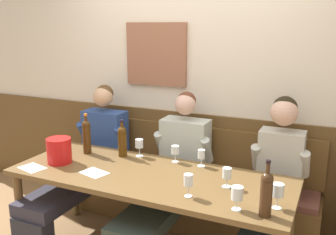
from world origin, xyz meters
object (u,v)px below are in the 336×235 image
(dining_table, at_px, (149,183))
(wine_bottle_green_tall, at_px, (266,193))
(wine_glass_by_bottle, at_px, (278,191))
(person_center_right_seat, at_px, (171,176))
(ice_bucket, at_px, (59,151))
(wine_bottle_amber_mid, at_px, (87,136))
(wine_glass_right_end, at_px, (188,181))
(wine_glass_mid_left, at_px, (201,155))
(wine_glass_center_rear, at_px, (227,174))
(wine_bottle_clear_water, at_px, (122,140))
(wine_glass_center_front, at_px, (175,151))
(person_left_seat, at_px, (86,161))
(person_center_left_seat, at_px, (273,189))
(wine_glass_mid_right, at_px, (237,194))
(wine_glass_left_end, at_px, (139,144))
(wall_bench, at_px, (182,195))

(dining_table, bearing_deg, wine_bottle_green_tall, -17.00)
(wine_glass_by_bottle, bearing_deg, person_center_right_seat, 153.27)
(ice_bucket, bearing_deg, wine_bottle_amber_mid, 77.31)
(wine_glass_right_end, bearing_deg, wine_glass_mid_left, 100.97)
(ice_bucket, distance_m, wine_glass_by_bottle, 1.80)
(wine_glass_mid_left, bearing_deg, wine_glass_center_rear, -45.48)
(person_center_right_seat, height_order, wine_bottle_green_tall, person_center_right_seat)
(wine_bottle_amber_mid, xyz_separation_m, wine_bottle_clear_water, (0.33, 0.07, -0.02))
(wine_glass_center_front, height_order, wine_glass_by_bottle, wine_glass_by_bottle)
(ice_bucket, distance_m, wine_glass_right_end, 1.24)
(person_center_right_seat, height_order, wine_glass_by_bottle, person_center_right_seat)
(wine_bottle_amber_mid, xyz_separation_m, wine_glass_center_front, (0.82, 0.12, -0.06))
(person_left_seat, height_order, wine_bottle_green_tall, person_left_seat)
(wine_bottle_clear_water, xyz_separation_m, wine_glass_by_bottle, (1.40, -0.43, -0.03))
(person_center_left_seat, bearing_deg, person_center_right_seat, -179.18)
(person_center_right_seat, bearing_deg, wine_glass_by_bottle, -26.73)
(wine_bottle_green_tall, xyz_separation_m, wine_glass_center_rear, (-0.33, 0.31, -0.06))
(wine_glass_mid_right, bearing_deg, person_center_right_seat, 140.44)
(wine_bottle_green_tall, xyz_separation_m, wine_bottle_amber_mid, (-1.68, 0.49, 0.01))
(person_center_right_seat, relative_size, wine_bottle_amber_mid, 3.53)
(wine_glass_center_rear, relative_size, wine_glass_mid_left, 1.02)
(person_center_right_seat, relative_size, wine_glass_by_bottle, 7.83)
(wine_glass_center_rear, bearing_deg, wine_glass_left_end, 160.76)
(wall_bench, relative_size, person_center_right_seat, 1.93)
(wine_bottle_clear_water, xyz_separation_m, wine_glass_center_front, (0.48, 0.06, -0.05))
(wine_bottle_amber_mid, bearing_deg, wine_bottle_green_tall, -16.37)
(wall_bench, bearing_deg, person_left_seat, -157.33)
(wine_glass_mid_left, bearing_deg, wine_glass_right_end, -79.03)
(wall_bench, distance_m, wine_glass_mid_right, 1.35)
(wine_bottle_amber_mid, xyz_separation_m, wine_glass_mid_left, (1.05, 0.12, -0.07))
(wine_glass_mid_left, bearing_deg, wall_bench, 132.79)
(wine_glass_left_end, bearing_deg, wine_glass_by_bottle, -21.29)
(person_left_seat, relative_size, ice_bucket, 6.16)
(wall_bench, bearing_deg, person_center_left_seat, -20.46)
(person_center_left_seat, distance_m, wine_bottle_green_tall, 0.67)
(wine_bottle_green_tall, bearing_deg, person_center_left_seat, 94.12)
(wine_bottle_clear_water, relative_size, wine_glass_center_front, 2.29)
(wine_glass_left_end, xyz_separation_m, wine_glass_mid_right, (1.04, -0.61, -0.00))
(ice_bucket, distance_m, wine_glass_left_end, 0.68)
(wine_glass_by_bottle, height_order, wine_glass_mid_left, wine_glass_by_bottle)
(person_left_seat, bearing_deg, wine_bottle_green_tall, -18.58)
(wine_glass_center_rear, relative_size, wine_glass_left_end, 0.93)
(wine_bottle_amber_mid, relative_size, wine_glass_center_rear, 2.53)
(wine_glass_center_rear, xyz_separation_m, wine_glass_left_end, (-0.88, 0.31, 0.01))
(wine_glass_center_rear, bearing_deg, person_left_seat, 168.69)
(dining_table, xyz_separation_m, wine_bottle_green_tall, (0.94, -0.29, 0.23))
(wine_bottle_clear_water, bearing_deg, wine_glass_right_end, -31.59)
(wine_bottle_green_tall, height_order, wine_glass_left_end, wine_bottle_green_tall)
(dining_table, distance_m, wine_glass_by_bottle, 1.03)
(person_center_right_seat, bearing_deg, wall_bench, 96.49)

